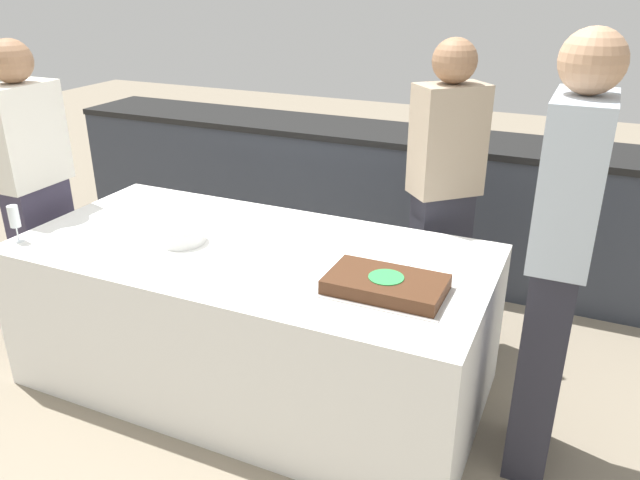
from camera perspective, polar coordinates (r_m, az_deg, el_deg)
ground_plane at (r=3.21m, az=-5.82°, el=-12.52°), size 14.00×14.00×0.00m
back_counter at (r=4.29m, az=4.56°, el=4.10°), size 4.40×0.58×0.92m
dining_table at (r=3.01m, az=-6.10°, el=-6.96°), size 2.16×1.05×0.72m
cake at (r=2.45m, az=6.04°, el=-4.08°), size 0.50×0.31×0.06m
plate_stack at (r=2.94m, az=-12.53°, el=0.53°), size 0.21×0.21×0.08m
wine_glass at (r=3.18m, az=-26.18°, el=1.83°), size 0.06×0.06×0.17m
side_plate_near_cake at (r=2.74m, az=6.50°, el=-1.66°), size 0.21×0.21×0.00m
person_cutting_cake at (r=3.21m, az=11.24°, el=4.15°), size 0.38×0.37×1.60m
person_seated_left at (r=3.62m, az=-24.63°, el=4.33°), size 0.21×0.39×1.58m
person_seated_right at (r=2.43m, az=20.97°, el=-2.01°), size 0.22×0.40×1.72m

